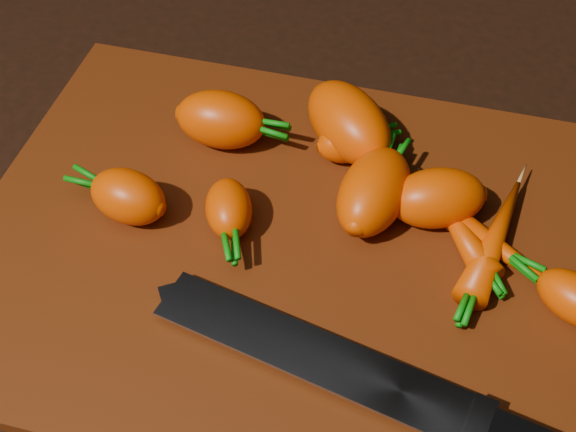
# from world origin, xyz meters

# --- Properties ---
(ground) EXTENTS (2.00, 2.00, 0.01)m
(ground) POSITION_xyz_m (0.00, 0.00, -0.01)
(ground) COLOR black
(cutting_board) EXTENTS (0.50, 0.40, 0.01)m
(cutting_board) POSITION_xyz_m (0.00, 0.00, 0.01)
(cutting_board) COLOR #572109
(cutting_board) RESTS_ON ground
(carrot_0) EXTENTS (0.08, 0.05, 0.05)m
(carrot_0) POSITION_xyz_m (-0.08, 0.10, 0.04)
(carrot_0) COLOR #EB4400
(carrot_0) RESTS_ON cutting_board
(carrot_1) EXTENTS (0.07, 0.06, 0.04)m
(carrot_1) POSITION_xyz_m (-0.13, -0.01, 0.03)
(carrot_1) COLOR #EB4400
(carrot_1) RESTS_ON cutting_board
(carrot_2) EXTENTS (0.11, 0.11, 0.06)m
(carrot_2) POSITION_xyz_m (0.03, 0.12, 0.04)
(carrot_2) COLOR #EB4400
(carrot_2) RESTS_ON cutting_board
(carrot_3) EXTENTS (0.07, 0.10, 0.05)m
(carrot_3) POSITION_xyz_m (0.06, 0.04, 0.04)
(carrot_3) COLOR #EB4400
(carrot_3) RESTS_ON cutting_board
(carrot_4) EXTENTS (0.09, 0.07, 0.05)m
(carrot_4) POSITION_xyz_m (0.11, 0.05, 0.04)
(carrot_4) COLOR #EB4400
(carrot_4) RESTS_ON cutting_board
(carrot_5) EXTENTS (0.07, 0.06, 0.04)m
(carrot_5) POSITION_xyz_m (0.03, 0.11, 0.03)
(carrot_5) COLOR #EB4400
(carrot_5) RESTS_ON cutting_board
(carrot_6) EXTENTS (0.07, 0.06, 0.04)m
(carrot_6) POSITION_xyz_m (0.22, -0.01, 0.03)
(carrot_6) COLOR #EB4400
(carrot_6) RESTS_ON cutting_board
(carrot_7) EXTENTS (0.05, 0.13, 0.03)m
(carrot_7) POSITION_xyz_m (0.16, 0.03, 0.03)
(carrot_7) COLOR #EB4400
(carrot_7) RESTS_ON cutting_board
(carrot_8) EXTENTS (0.11, 0.08, 0.02)m
(carrot_8) POSITION_xyz_m (0.18, 0.02, 0.02)
(carrot_8) COLOR #EB4400
(carrot_8) RESTS_ON cutting_board
(carrot_9) EXTENTS (0.08, 0.09, 0.03)m
(carrot_9) POSITION_xyz_m (0.13, 0.03, 0.02)
(carrot_9) COLOR #EB4400
(carrot_9) RESTS_ON cutting_board
(carrot_10) EXTENTS (0.06, 0.07, 0.04)m
(carrot_10) POSITION_xyz_m (-0.05, 0.01, 0.03)
(carrot_10) COLOR #EB4400
(carrot_10) RESTS_ON cutting_board
(knife) EXTENTS (0.37, 0.11, 0.02)m
(knife) POSITION_xyz_m (0.07, -0.11, 0.02)
(knife) COLOR gray
(knife) RESTS_ON cutting_board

